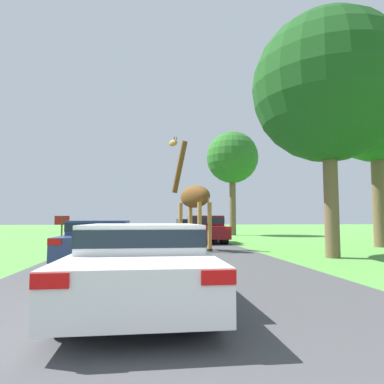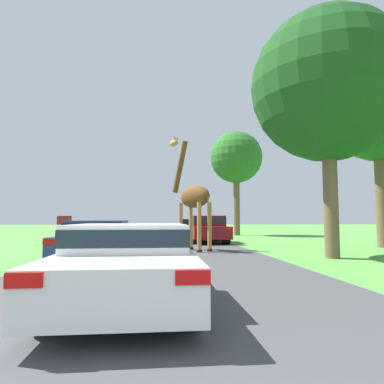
% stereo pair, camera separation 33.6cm
% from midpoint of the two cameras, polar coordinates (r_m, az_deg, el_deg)
% --- Properties ---
extents(road, '(7.64, 120.00, 0.00)m').
position_cam_midpoint_polar(road, '(30.25, -6.38, -7.01)').
color(road, '#424244').
rests_on(road, ground).
extents(giraffe_near_road, '(1.89, 2.43, 5.18)m').
position_cam_midpoint_polar(giraffe_near_road, '(14.69, -0.53, -0.96)').
color(giraffe_near_road, '#B77F3D').
rests_on(giraffe_near_road, ground).
extents(car_lead_maroon, '(1.96, 4.59, 1.26)m').
position_cam_midpoint_polar(car_lead_maroon, '(5.74, -10.01, -11.09)').
color(car_lead_maroon, silver).
rests_on(car_lead_maroon, ground).
extents(car_queue_right, '(1.74, 4.80, 1.32)m').
position_cam_midpoint_polar(car_queue_right, '(28.63, -1.29, -5.78)').
color(car_queue_right, black).
rests_on(car_queue_right, ground).
extents(car_queue_left, '(2.00, 4.62, 1.52)m').
position_cam_midpoint_polar(car_queue_left, '(19.83, 1.73, -6.05)').
color(car_queue_left, maroon).
rests_on(car_queue_left, ground).
extents(car_far_ahead, '(1.83, 4.55, 1.29)m').
position_cam_midpoint_polar(car_far_ahead, '(11.02, -15.91, -7.66)').
color(car_far_ahead, navy).
rests_on(car_far_ahead, ground).
extents(tree_left_edge, '(5.37, 5.37, 8.75)m').
position_cam_midpoint_polar(tree_left_edge, '(13.68, 20.99, 15.85)').
color(tree_left_edge, brown).
rests_on(tree_left_edge, ground).
extents(tree_centre_back, '(4.57, 4.57, 8.71)m').
position_cam_midpoint_polar(tree_centre_back, '(19.38, 27.81, 11.00)').
color(tree_centre_back, brown).
rests_on(tree_centre_back, ground).
extents(tree_right_cluster, '(4.33, 4.33, 8.67)m').
position_cam_midpoint_polar(tree_right_cluster, '(29.05, 6.40, 5.63)').
color(tree_right_cluster, brown).
rests_on(tree_right_cluster, ground).
extents(sign_post, '(0.70, 0.08, 1.49)m').
position_cam_midpoint_polar(sign_post, '(18.06, -21.37, -5.15)').
color(sign_post, '#4C3823').
rests_on(sign_post, ground).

